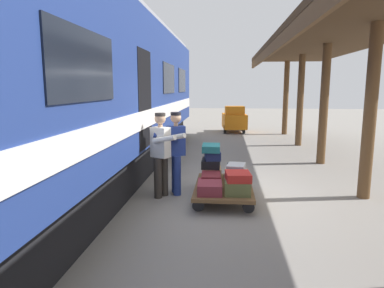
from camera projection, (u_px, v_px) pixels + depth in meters
ground_plane at (246, 194)px, 7.13m from camera, size 60.00×60.00×0.00m
platform_canopy at (374, 29)px, 6.37m from camera, size 3.20×19.90×3.56m
train_car at (75, 94)px, 7.14m from camera, size 3.02×17.06×4.00m
luggage_cart at (224, 187)px, 6.78m from camera, size 1.11×1.84×0.28m
suitcase_tan_vintage at (212, 173)px, 7.27m from camera, size 0.41×0.48×0.23m
suitcase_olive_duffel at (237, 187)px, 6.23m from camera, size 0.47×0.54×0.24m
suitcase_burgundy_valise at (210, 187)px, 6.28m from camera, size 0.47×0.64×0.20m
suitcase_maroon_trunk at (211, 179)px, 6.78m from camera, size 0.40×0.59×0.23m
suitcase_cream_canvas at (236, 175)px, 7.23m from camera, size 0.51×0.54×0.17m
suitcase_brown_leather at (236, 179)px, 6.73m from camera, size 0.45×0.61×0.24m
suitcase_black_hardshell at (211, 163)px, 7.28m from camera, size 0.38×0.54×0.17m
suitcase_red_plastic at (238, 176)px, 6.19m from camera, size 0.48×0.54×0.15m
suitcase_slate_roller at (235, 168)px, 7.19m from camera, size 0.34×0.45×0.14m
suitcase_navy_fabric at (213, 155)px, 7.22m from camera, size 0.37×0.47×0.18m
suitcase_teal_softside at (211, 148)px, 7.20m from camera, size 0.37×0.56×0.14m
suitcase_gray_aluminum at (236, 169)px, 6.70m from camera, size 0.40×0.50×0.19m
porter_in_overalls at (175, 150)px, 7.02m from camera, size 0.73×0.57×1.70m
porter_by_door at (161, 152)px, 6.81m from camera, size 0.74×0.62×1.70m
baggage_tug at (234, 120)px, 16.91m from camera, size 1.25×1.79×1.30m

